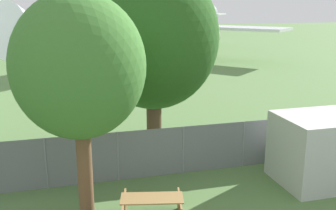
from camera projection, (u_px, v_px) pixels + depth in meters
name	position (u px, v px, depth m)	size (l,w,h in m)	color
perimeter_fence	(183.00, 150.00, 15.23)	(56.07, 0.07, 1.91)	gray
airplane	(145.00, 21.00, 48.19)	(31.71, 35.59, 13.90)	silver
portable_cabin	(329.00, 148.00, 14.51)	(3.77, 2.58, 2.54)	silver
picnic_bench_near_cabin	(152.00, 206.00, 11.97)	(2.16, 1.78, 0.76)	#A37A47
tree_left_of_cabin	(153.00, 38.00, 15.67)	(5.25, 5.25, 8.04)	#4C3823
tree_behind_benches	(79.00, 67.00, 10.69)	(3.68, 3.68, 6.83)	brown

